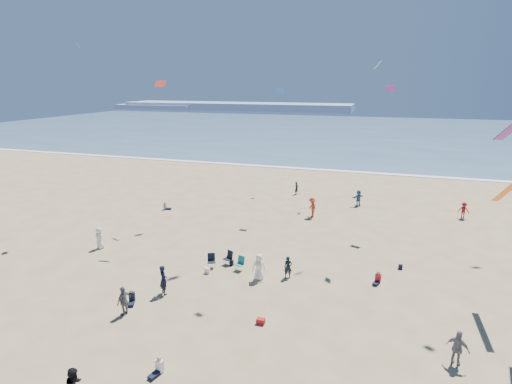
% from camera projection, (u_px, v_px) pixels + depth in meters
% --- Properties ---
extents(ground, '(220.00, 220.00, 0.00)m').
position_uv_depth(ground, '(159.00, 372.00, 17.85)').
color(ground, tan).
rests_on(ground, ground).
extents(ocean, '(220.00, 100.00, 0.06)m').
position_uv_depth(ocean, '(349.00, 132.00, 105.11)').
color(ocean, '#476B84').
rests_on(ocean, ground).
extents(surf_line, '(220.00, 1.20, 0.08)m').
position_uv_depth(surf_line, '(319.00, 170.00, 59.18)').
color(surf_line, white).
rests_on(surf_line, ground).
extents(headland_far, '(110.00, 20.00, 3.20)m').
position_uv_depth(headland_far, '(236.00, 106.00, 191.19)').
color(headland_far, '#7A8EA8').
rests_on(headland_far, ground).
extents(headland_near, '(40.00, 14.00, 2.00)m').
position_uv_depth(headland_near, '(157.00, 107.00, 198.49)').
color(headland_near, '#7A8EA8').
rests_on(headland_near, ground).
extents(standing_flyers, '(34.85, 42.31, 1.92)m').
position_uv_depth(standing_flyers, '(331.00, 264.00, 26.47)').
color(standing_flyers, '#355D93').
rests_on(standing_flyers, ground).
extents(seated_group, '(22.24, 29.81, 0.84)m').
position_uv_depth(seated_group, '(219.00, 299.00, 23.07)').
color(seated_group, white).
rests_on(seated_group, ground).
extents(chair_cluster, '(2.76, 1.60, 1.00)m').
position_uv_depth(chair_cluster, '(226.00, 261.00, 27.82)').
color(chair_cluster, black).
rests_on(chair_cluster, ground).
extents(white_tote, '(0.35, 0.20, 0.40)m').
position_uv_depth(white_tote, '(207.00, 271.00, 27.06)').
color(white_tote, white).
rests_on(white_tote, ground).
extents(black_backpack, '(0.30, 0.22, 0.38)m').
position_uv_depth(black_backpack, '(231.00, 263.00, 28.26)').
color(black_backpack, black).
rests_on(black_backpack, ground).
extents(cooler, '(0.45, 0.30, 0.30)m').
position_uv_depth(cooler, '(261.00, 321.00, 21.41)').
color(cooler, '#B41A19').
rests_on(cooler, ground).
extents(navy_bag, '(0.28, 0.18, 0.34)m').
position_uv_depth(navy_bag, '(400.00, 267.00, 27.69)').
color(navy_bag, black).
rests_on(navy_bag, ground).
extents(kites_aloft, '(35.37, 41.91, 23.85)m').
position_uv_depth(kites_aloft, '(412.00, 54.00, 22.98)').
color(kites_aloft, purple).
rests_on(kites_aloft, ground).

